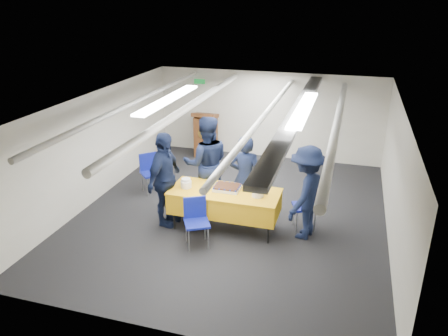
{
  "coord_description": "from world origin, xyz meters",
  "views": [
    {
      "loc": [
        2.1,
        -7.66,
        4.19
      ],
      "look_at": [
        -0.12,
        -0.2,
        1.05
      ],
      "focal_mm": 35.0,
      "sensor_mm": 36.0,
      "label": 1
    }
  ],
  "objects_px": {
    "chair_left": "(150,169)",
    "sailor_a": "(245,178)",
    "podium": "(206,134)",
    "chair_right": "(309,203)",
    "sailor_b": "(206,163)",
    "sailor_c": "(165,180)",
    "sheet_cake": "(227,188)",
    "serving_table": "(225,201)",
    "sailor_d": "(306,193)",
    "chair_near": "(196,217)"
  },
  "relations": [
    {
      "from": "chair_left",
      "to": "sailor_a",
      "type": "bearing_deg",
      "value": -15.59
    },
    {
      "from": "podium",
      "to": "chair_right",
      "type": "bearing_deg",
      "value": -45.68
    },
    {
      "from": "sailor_b",
      "to": "sailor_c",
      "type": "xyz_separation_m",
      "value": [
        -0.53,
        -0.88,
        -0.06
      ]
    },
    {
      "from": "sheet_cake",
      "to": "chair_left",
      "type": "relative_size",
      "value": 0.56
    },
    {
      "from": "sailor_b",
      "to": "sailor_c",
      "type": "distance_m",
      "value": 1.03
    },
    {
      "from": "serving_table",
      "to": "sailor_a",
      "type": "distance_m",
      "value": 0.63
    },
    {
      "from": "chair_left",
      "to": "sailor_c",
      "type": "relative_size",
      "value": 0.47
    },
    {
      "from": "sailor_d",
      "to": "sheet_cake",
      "type": "bearing_deg",
      "value": -70.81
    },
    {
      "from": "chair_right",
      "to": "sailor_a",
      "type": "bearing_deg",
      "value": 178.12
    },
    {
      "from": "podium",
      "to": "sailor_c",
      "type": "bearing_deg",
      "value": -82.68
    },
    {
      "from": "sheet_cake",
      "to": "chair_right",
      "type": "xyz_separation_m",
      "value": [
        1.5,
        0.38,
        -0.28
      ]
    },
    {
      "from": "chair_right",
      "to": "chair_left",
      "type": "relative_size",
      "value": 1.0
    },
    {
      "from": "chair_left",
      "to": "sailor_d",
      "type": "bearing_deg",
      "value": -15.87
    },
    {
      "from": "sailor_a",
      "to": "sailor_b",
      "type": "xyz_separation_m",
      "value": [
        -0.86,
        0.23,
        0.12
      ]
    },
    {
      "from": "podium",
      "to": "sheet_cake",
      "type": "bearing_deg",
      "value": -65.39
    },
    {
      "from": "sailor_c",
      "to": "chair_right",
      "type": "bearing_deg",
      "value": -71.81
    },
    {
      "from": "chair_right",
      "to": "chair_left",
      "type": "height_order",
      "value": "same"
    },
    {
      "from": "chair_near",
      "to": "sailor_c",
      "type": "bearing_deg",
      "value": 146.85
    },
    {
      "from": "serving_table",
      "to": "chair_near",
      "type": "bearing_deg",
      "value": -115.54
    },
    {
      "from": "sheet_cake",
      "to": "sailor_a",
      "type": "xyz_separation_m",
      "value": [
        0.23,
        0.42,
        0.05
      ]
    },
    {
      "from": "sailor_b",
      "to": "chair_left",
      "type": "bearing_deg",
      "value": -38.42
    },
    {
      "from": "serving_table",
      "to": "chair_right",
      "type": "bearing_deg",
      "value": 16.47
    },
    {
      "from": "sailor_c",
      "to": "serving_table",
      "type": "bearing_deg",
      "value": -76.85
    },
    {
      "from": "sheet_cake",
      "to": "sailor_d",
      "type": "xyz_separation_m",
      "value": [
        1.45,
        0.06,
        0.06
      ]
    },
    {
      "from": "chair_near",
      "to": "sailor_d",
      "type": "height_order",
      "value": "sailor_d"
    },
    {
      "from": "chair_left",
      "to": "chair_near",
      "type": "bearing_deg",
      "value": -46.14
    },
    {
      "from": "sheet_cake",
      "to": "chair_right",
      "type": "distance_m",
      "value": 1.57
    },
    {
      "from": "sailor_d",
      "to": "serving_table",
      "type": "bearing_deg",
      "value": -68.11
    },
    {
      "from": "chair_near",
      "to": "sailor_b",
      "type": "xyz_separation_m",
      "value": [
        -0.28,
        1.41,
        0.45
      ]
    },
    {
      "from": "chair_near",
      "to": "sailor_b",
      "type": "height_order",
      "value": "sailor_b"
    },
    {
      "from": "chair_near",
      "to": "sailor_a",
      "type": "height_order",
      "value": "sailor_a"
    },
    {
      "from": "podium",
      "to": "chair_left",
      "type": "relative_size",
      "value": 1.44
    },
    {
      "from": "sheet_cake",
      "to": "chair_right",
      "type": "height_order",
      "value": "chair_right"
    },
    {
      "from": "chair_near",
      "to": "sailor_b",
      "type": "distance_m",
      "value": 1.5
    },
    {
      "from": "chair_left",
      "to": "sailor_b",
      "type": "height_order",
      "value": "sailor_b"
    },
    {
      "from": "chair_near",
      "to": "sailor_a",
      "type": "xyz_separation_m",
      "value": [
        0.59,
        1.17,
        0.33
      ]
    },
    {
      "from": "podium",
      "to": "chair_near",
      "type": "height_order",
      "value": "podium"
    },
    {
      "from": "serving_table",
      "to": "chair_near",
      "type": "distance_m",
      "value": 0.76
    },
    {
      "from": "sailor_a",
      "to": "sheet_cake",
      "type": "bearing_deg",
      "value": 56.92
    },
    {
      "from": "sailor_c",
      "to": "sailor_a",
      "type": "bearing_deg",
      "value": -59.74
    },
    {
      "from": "chair_left",
      "to": "sailor_b",
      "type": "distance_m",
      "value": 1.6
    },
    {
      "from": "podium",
      "to": "sailor_d",
      "type": "bearing_deg",
      "value": -48.78
    },
    {
      "from": "serving_table",
      "to": "chair_near",
      "type": "relative_size",
      "value": 2.35
    },
    {
      "from": "sailor_c",
      "to": "chair_near",
      "type": "bearing_deg",
      "value": -117.81
    },
    {
      "from": "sheet_cake",
      "to": "chair_left",
      "type": "distance_m",
      "value": 2.38
    },
    {
      "from": "podium",
      "to": "chair_right",
      "type": "height_order",
      "value": "podium"
    },
    {
      "from": "chair_near",
      "to": "chair_right",
      "type": "bearing_deg",
      "value": 31.48
    },
    {
      "from": "serving_table",
      "to": "sailor_d",
      "type": "relative_size",
      "value": 1.17
    },
    {
      "from": "serving_table",
      "to": "sheet_cake",
      "type": "distance_m",
      "value": 0.26
    },
    {
      "from": "sailor_b",
      "to": "sailor_c",
      "type": "relative_size",
      "value": 1.06
    }
  ]
}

